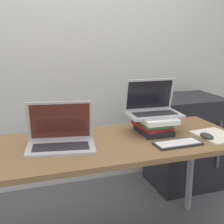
% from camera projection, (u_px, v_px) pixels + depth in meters
% --- Properties ---
extents(wall_back, '(8.00, 0.05, 2.70)m').
position_uv_depth(wall_back, '(69.00, 36.00, 2.66)').
color(wall_back, silver).
rests_on(wall_back, ground_plane).
extents(desk, '(1.66, 0.66, 0.76)m').
position_uv_depth(desk, '(107.00, 155.00, 1.87)').
color(desk, brown).
rests_on(desk, ground_plane).
extents(laptop_left, '(0.42, 0.31, 0.25)m').
position_uv_depth(laptop_left, '(61.00, 138.00, 1.76)').
color(laptop_left, '#B2B2B7').
rests_on(laptop_left, desk).
extents(book_stack, '(0.22, 0.28, 0.11)m').
position_uv_depth(book_stack, '(154.00, 124.00, 2.01)').
color(book_stack, black).
rests_on(book_stack, desk).
extents(laptop_on_books, '(0.35, 0.24, 0.23)m').
position_uv_depth(laptop_on_books, '(152.00, 108.00, 2.02)').
color(laptop_on_books, '#B2B2B7').
rests_on(laptop_on_books, book_stack).
extents(wireless_keyboard, '(0.28, 0.12, 0.01)m').
position_uv_depth(wireless_keyboard, '(178.00, 144.00, 1.80)').
color(wireless_keyboard, '#28282D').
rests_on(wireless_keyboard, desk).
extents(mouse, '(0.06, 0.11, 0.03)m').
position_uv_depth(mouse, '(207.00, 136.00, 1.90)').
color(mouse, '#2D2D2D').
rests_on(mouse, desk).
extents(notepad, '(0.24, 0.28, 0.01)m').
position_uv_depth(notepad, '(216.00, 136.00, 1.94)').
color(notepad, white).
rests_on(notepad, desk).
extents(mini_fridge, '(0.59, 0.52, 0.83)m').
position_uv_depth(mini_fridge, '(184.00, 141.00, 2.85)').
color(mini_fridge, '#232328').
rests_on(mini_fridge, ground_plane).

